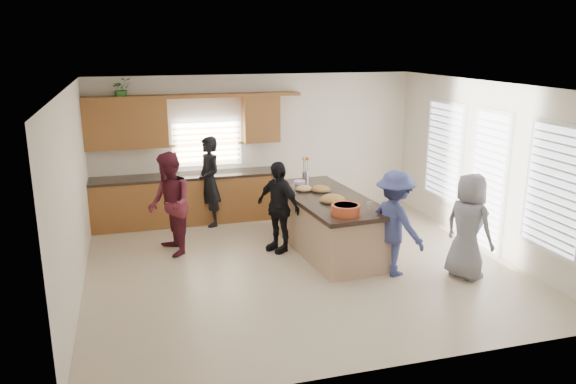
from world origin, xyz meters
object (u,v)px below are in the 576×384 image
object	(u,v)px
woman_left_front	(278,207)
woman_right_front	(469,226)
island	(327,225)
salad_bowl	(346,209)
woman_left_mid	(170,204)
woman_right_back	(395,223)
woman_left_back	(209,182)

from	to	relation	value
woman_left_front	woman_right_front	xyz separation A→B (m)	(2.41, -1.84, 0.03)
island	salad_bowl	xyz separation A→B (m)	(-0.09, -1.02, 0.58)
salad_bowl	woman_left_mid	size ratio (longest dim) A/B	0.25
island	salad_bowl	size ratio (longest dim) A/B	6.46
island	woman_right_back	distance (m)	1.39
woman_left_mid	woman_right_back	distance (m)	3.61
island	woman_left_front	size ratio (longest dim) A/B	1.81
woman_left_mid	woman_left_front	distance (m)	1.77
salad_bowl	woman_right_back	bearing A→B (deg)	-13.01
woman_left_back	woman_left_mid	xyz separation A→B (m)	(-0.84, -1.34, -0.00)
island	woman_right_back	world-z (taller)	woman_right_back
woman_left_back	woman_left_mid	bearing A→B (deg)	-49.23
salad_bowl	woman_right_back	xyz separation A→B (m)	(0.72, -0.17, -0.23)
woman_right_back	woman_right_front	size ratio (longest dim) A/B	1.01
island	woman_right_back	bearing A→B (deg)	-66.42
woman_left_back	woman_left_front	size ratio (longest dim) A/B	1.12
salad_bowl	woman_right_back	size ratio (longest dim) A/B	0.27
island	salad_bowl	world-z (taller)	salad_bowl
salad_bowl	woman_left_back	world-z (taller)	woman_left_back
woman_left_front	woman_left_mid	bearing A→B (deg)	-132.20
salad_bowl	woman_left_mid	xyz separation A→B (m)	(-2.44, 1.59, -0.18)
woman_right_back	island	bearing A→B (deg)	6.19
woman_right_front	island	bearing A→B (deg)	24.42
woman_left_mid	island	bearing A→B (deg)	66.67
salad_bowl	woman_left_mid	world-z (taller)	woman_left_mid
island	woman_left_mid	world-z (taller)	woman_left_mid
salad_bowl	woman_left_front	distance (m)	1.46
salad_bowl	woman_left_mid	distance (m)	2.91
salad_bowl	woman_right_front	size ratio (longest dim) A/B	0.27
island	woman_right_front	distance (m)	2.30
woman_right_back	woman_left_mid	bearing A→B (deg)	39.06
woman_left_back	woman_right_back	size ratio (longest dim) A/B	1.07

